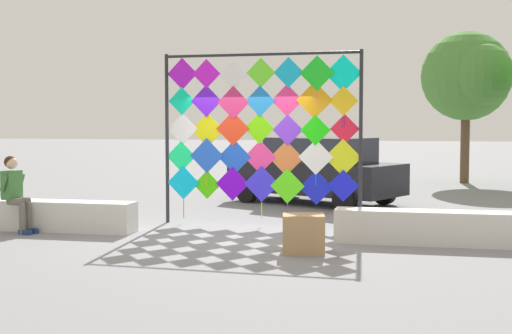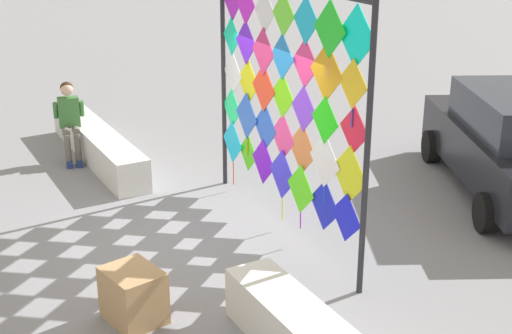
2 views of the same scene
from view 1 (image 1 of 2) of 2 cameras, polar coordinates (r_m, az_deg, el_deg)
ground at (r=12.62m, az=-1.76°, el=-5.52°), size 120.00×120.00×0.00m
plaza_ledge_left at (r=13.76m, az=-17.65°, el=-3.75°), size 3.95×0.55×0.56m
plaza_ledge_right at (r=11.97m, az=15.95°, el=-4.83°), size 3.95×0.55×0.56m
kite_display_rack at (r=13.48m, az=0.39°, el=3.30°), size 3.92×0.24×3.36m
seated_vendor at (r=13.41m, az=-19.02°, el=-1.66°), size 0.64×0.55×1.40m
parked_car at (r=17.23m, az=4.95°, el=-0.26°), size 4.56×3.51×1.63m
cardboard_box_large at (r=10.88m, az=3.88°, el=-5.44°), size 0.72×0.63×0.60m
tree_far_right at (r=23.77m, az=17.02°, el=7.08°), size 2.90×3.15×4.94m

